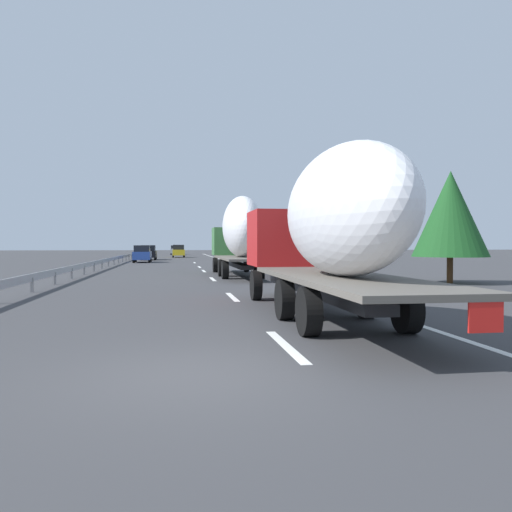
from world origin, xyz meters
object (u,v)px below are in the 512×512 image
truck_trailing (327,226)px  car_silver_hatch (175,250)px  road_sign (239,243)px  car_yellow_coupe (179,251)px  car_black_suv (149,252)px  truck_lead (239,233)px  car_blue_sedan (142,254)px

truck_trailing → car_silver_hatch: size_ratio=3.01×
truck_trailing → road_sign: bearing=-4.0°
car_yellow_coupe → car_black_suv: size_ratio=0.87×
truck_trailing → car_silver_hatch: truck_trailing is taller
truck_lead → car_blue_sedan: (25.65, 7.34, -1.68)m
car_yellow_coupe → car_silver_hatch: bearing=1.4°
truck_lead → car_yellow_coupe: 47.22m
truck_lead → car_blue_sedan: truck_lead is taller
car_silver_hatch → car_black_suv: bearing=174.0°
car_yellow_coupe → car_black_suv: car_yellow_coupe is taller
car_black_suv → road_sign: road_sign is taller
truck_lead → car_yellow_coupe: truck_lead is taller
car_yellow_coupe → car_black_suv: (-12.23, 3.80, -0.01)m
truck_trailing → road_sign: (43.82, -3.10, -0.34)m
truck_lead → car_blue_sedan: bearing=16.0°
car_silver_hatch → car_black_suv: car_black_suv is taller
road_sign → car_yellow_coupe: bearing=16.5°
car_black_suv → road_sign: bearing=-132.6°
car_blue_sedan → road_sign: road_sign is taller
car_silver_hatch → car_blue_sedan: 41.04m
truck_trailing → car_blue_sedan: (44.02, 7.34, -1.48)m
car_yellow_coupe → truck_lead: bearing=-176.0°
car_yellow_coupe → car_black_suv: bearing=162.7°
truck_trailing → car_yellow_coupe: size_ratio=3.24×
truck_lead → car_yellow_coupe: bearing=4.0°
car_silver_hatch → road_sign: road_sign is taller
car_silver_hatch → car_black_suv: 31.87m
truck_trailing → car_silver_hatch: 85.01m
truck_lead → truck_trailing: 18.37m
car_silver_hatch → road_sign: size_ratio=1.47×
car_blue_sedan → truck_trailing: bearing=-170.5°
truck_trailing → car_blue_sedan: bearing=9.5°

